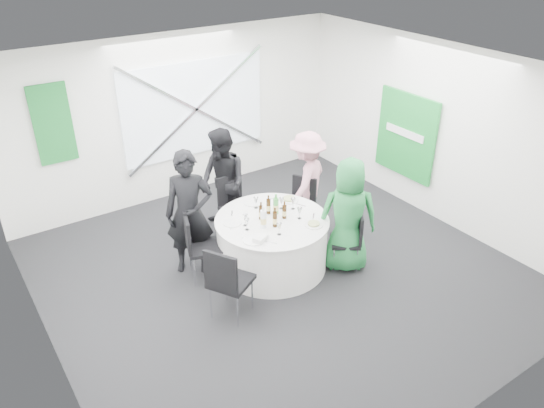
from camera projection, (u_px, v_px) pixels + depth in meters
floor at (280, 272)px, 7.40m from camera, size 6.00×6.00×0.00m
ceiling at (282, 73)px, 6.05m from camera, size 6.00×6.00×0.00m
wall_back at (178, 117)px, 8.90m from camera, size 6.00×0.00×6.00m
wall_front at (481, 311)px, 4.55m from camera, size 6.00×0.00×6.00m
wall_left at (33, 259)px, 5.24m from camera, size 0.00×6.00×6.00m
wall_right at (439, 134)px, 8.20m from camera, size 0.00×6.00×6.00m
window_panel at (195, 109)px, 8.97m from camera, size 2.60×0.03×1.60m
window_brace_a at (196, 109)px, 8.94m from camera, size 2.63×0.05×1.84m
window_brace_b at (196, 109)px, 8.94m from camera, size 2.63×0.05×1.84m
green_banner at (53, 124)px, 7.73m from camera, size 0.55×0.04×1.20m
green_sign at (406, 135)px, 8.71m from camera, size 0.05×1.20×1.40m
banquet_table at (272, 243)px, 7.36m from camera, size 1.56×1.56×0.76m
chair_back at (234, 202)px, 8.04m from camera, size 0.44×0.45×0.95m
chair_back_left at (197, 242)px, 7.03m from camera, size 0.57×0.56×0.97m
chair_back_right at (301, 202)px, 8.10m from camera, size 0.56×0.56×0.90m
chair_front_right at (351, 236)px, 7.29m from camera, size 0.55×0.54×0.86m
chair_front_left at (227, 278)px, 6.28m from camera, size 0.64×0.63×1.02m
person_man_back_left at (189, 213)px, 7.07m from camera, size 0.77×0.70×1.77m
person_man_back at (223, 183)px, 7.99m from camera, size 0.49×0.83×1.67m
person_woman_pink at (307, 180)px, 8.17m from camera, size 1.11×0.92×1.57m
person_woman_green at (348, 216)px, 7.15m from camera, size 0.96×0.88×1.64m
plate_back at (253, 202)px, 7.59m from camera, size 0.27×0.27×0.01m
plate_back_left at (232, 223)px, 7.08m from camera, size 0.25×0.25×0.01m
plate_back_right at (289, 199)px, 7.65m from camera, size 0.27×0.27×0.04m
plate_front_right at (314, 224)px, 7.04m from camera, size 0.24×0.24×0.04m
plate_front_left at (254, 240)px, 6.71m from camera, size 0.27×0.27×0.01m
napkin at (260, 238)px, 6.69m from camera, size 0.23×0.20×0.05m
beer_bottle_a at (261, 213)px, 7.14m from camera, size 0.06×0.06×0.26m
beer_bottle_b at (268, 207)px, 7.27m from camera, size 0.06×0.06×0.28m
beer_bottle_c at (284, 212)px, 7.16m from camera, size 0.06×0.06×0.26m
beer_bottle_d at (275, 219)px, 6.96m from camera, size 0.06×0.06×0.28m
green_water_bottle at (276, 206)px, 7.27m from camera, size 0.08×0.08×0.30m
clear_water_bottle at (263, 219)px, 6.94m from camera, size 0.08×0.08×0.31m
wine_glass_a at (293, 201)px, 7.38m from camera, size 0.07×0.07×0.17m
wine_glass_b at (279, 226)px, 6.78m from camera, size 0.07×0.07×0.17m
wine_glass_c at (245, 217)px, 6.98m from camera, size 0.07×0.07×0.17m
wine_glass_d at (247, 222)px, 6.88m from camera, size 0.07×0.07×0.17m
wine_glass_e at (300, 210)px, 7.14m from camera, size 0.07×0.07×0.17m
wine_glass_f at (256, 200)px, 7.40m from camera, size 0.07×0.07×0.17m
wine_glass_g at (281, 201)px, 7.38m from camera, size 0.07×0.07×0.17m
fork_a at (232, 213)px, 7.31m from camera, size 0.09×0.13×0.01m
knife_a at (231, 227)px, 7.01m from camera, size 0.09×0.13×0.01m
fork_b at (301, 205)px, 7.53m from camera, size 0.08×0.14×0.01m
knife_b at (275, 199)px, 7.68m from camera, size 0.10×0.13×0.01m
fork_c at (247, 238)px, 6.75m from camera, size 0.11×0.12×0.01m
knife_c at (271, 242)px, 6.67m from camera, size 0.10×0.13×0.01m
fork_d at (313, 227)px, 6.99m from camera, size 0.10×0.13×0.01m
knife_d at (314, 216)px, 7.25m from camera, size 0.11×0.12×0.01m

